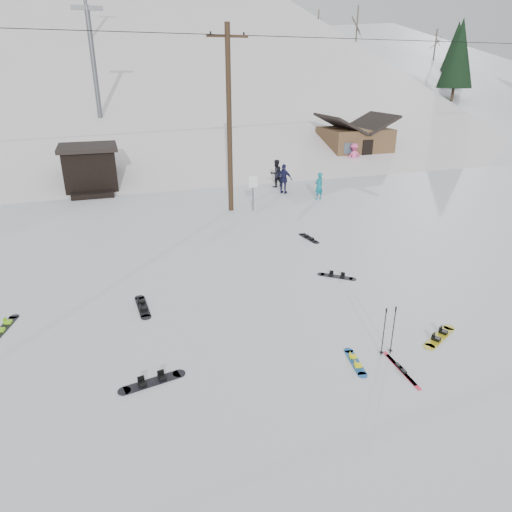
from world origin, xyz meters
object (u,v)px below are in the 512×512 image
object	(u,v)px
utility_pole	(229,119)
cabin	(354,144)
hero_snowboard	(355,362)
hero_skis	(401,369)

from	to	relation	value
utility_pole	cabin	bearing A→B (deg)	37.56
hero_snowboard	hero_skis	size ratio (longest dim) A/B	0.79
hero_snowboard	cabin	bearing A→B (deg)	-19.14
cabin	hero_skis	distance (m)	27.98
utility_pole	hero_skis	size ratio (longest dim) A/B	5.54
hero_snowboard	hero_skis	world-z (taller)	hero_snowboard
cabin	hero_skis	xyz separation A→B (m)	(-12.74, -24.87, -1.46)
cabin	hero_snowboard	world-z (taller)	cabin
utility_pole	hero_snowboard	world-z (taller)	utility_pole
cabin	hero_snowboard	xyz separation A→B (m)	(-13.67, -24.24, -1.46)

